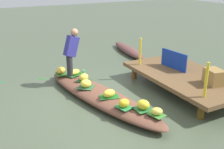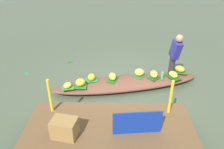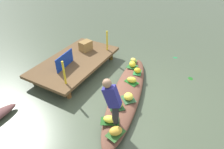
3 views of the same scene
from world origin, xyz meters
TOP-DOWN VIEW (x-y plane):
  - canal_water at (0.00, 0.00)m, footprint 40.00×40.00m
  - dock_platform at (0.44, 2.21)m, footprint 3.20×1.80m
  - vendor_boat at (0.00, 0.00)m, footprint 4.11×1.68m
  - leaf_mat_0 at (-0.72, -0.09)m, footprint 0.42×0.42m
  - banana_bunch_0 at (-0.72, -0.09)m, footprint 0.26×0.29m
  - leaf_mat_1 at (-0.33, -0.20)m, footprint 0.49×0.49m
  - banana_bunch_1 at (-0.33, -0.20)m, footprint 0.36×0.36m
  - leaf_mat_2 at (1.55, 0.48)m, footprint 0.36×0.30m
  - banana_bunch_2 at (1.55, 0.48)m, footprint 0.26×0.28m
  - leaf_mat_3 at (0.41, 0.04)m, footprint 0.36×0.47m
  - banana_bunch_3 at (0.41, 0.04)m, footprint 0.24×0.32m
  - leaf_mat_4 at (-1.51, -0.43)m, footprint 0.47×0.37m
  - banana_bunch_4 at (-1.51, -0.43)m, footprint 0.37×0.37m
  - leaf_mat_5 at (1.24, 0.38)m, footprint 0.32×0.33m
  - banana_bunch_5 at (1.24, 0.38)m, footprint 0.34×0.33m
  - leaf_mat_6 at (0.98, 0.08)m, footprint 0.38×0.33m
  - banana_bunch_6 at (0.98, 0.08)m, footprint 0.20×0.24m
  - leaf_mat_7 at (-1.26, -0.14)m, footprint 0.44×0.52m
  - banana_bunch_7 at (-1.26, -0.14)m, footprint 0.29×0.37m
  - vendor_person at (-1.24, -0.20)m, footprint 0.27×0.46m
  - water_bottle at (-0.93, 0.00)m, footprint 0.07×0.07m
  - market_banner at (-0.06, 2.21)m, footprint 0.88×0.12m
  - railing_post_west at (-0.76, 1.61)m, footprint 0.06×0.06m
  - railing_post_east at (1.64, 1.61)m, footprint 0.06×0.06m
  - produce_crate at (1.23, 2.30)m, footprint 0.49×0.40m
  - drifting_plant_0 at (3.07, -0.71)m, footprint 0.19×0.22m
  - drifting_plant_3 at (1.89, -1.50)m, footprint 0.24×0.23m

SIDE VIEW (x-z plane):
  - canal_water at x=0.00m, z-range 0.00..0.00m
  - drifting_plant_0 at x=3.07m, z-range 0.00..0.01m
  - drifting_plant_3 at x=1.89m, z-range 0.00..0.01m
  - vendor_boat at x=0.00m, z-range 0.00..0.26m
  - leaf_mat_0 at x=-0.72m, z-range 0.26..0.27m
  - leaf_mat_1 at x=-0.33m, z-range 0.26..0.27m
  - leaf_mat_2 at x=1.55m, z-range 0.26..0.27m
  - leaf_mat_3 at x=0.41m, z-range 0.26..0.27m
  - leaf_mat_4 at x=-1.51m, z-range 0.26..0.27m
  - leaf_mat_5 at x=1.24m, z-range 0.26..0.27m
  - leaf_mat_6 at x=0.98m, z-range 0.26..0.27m
  - leaf_mat_7 at x=-1.26m, z-range 0.26..0.27m
  - banana_bunch_2 at x=1.55m, z-range 0.26..0.41m
  - banana_bunch_7 at x=-1.26m, z-range 0.26..0.41m
  - banana_bunch_6 at x=0.98m, z-range 0.26..0.44m
  - banana_bunch_3 at x=0.41m, z-range 0.26..0.44m
  - banana_bunch_4 at x=-1.51m, z-range 0.26..0.44m
  - banana_bunch_1 at x=-0.33m, z-range 0.26..0.45m
  - banana_bunch_0 at x=-0.72m, z-range 0.26..0.46m
  - banana_bunch_5 at x=1.24m, z-range 0.26..0.46m
  - water_bottle at x=-0.93m, z-range 0.26..0.47m
  - dock_platform at x=0.44m, z-range 0.15..0.58m
  - produce_crate at x=1.23m, z-range 0.43..0.78m
  - market_banner at x=-0.06m, z-range 0.43..0.90m
  - railing_post_west at x=-0.76m, z-range 0.43..1.17m
  - railing_post_east at x=1.64m, z-range 0.43..1.17m
  - vendor_person at x=-1.24m, z-range 0.34..1.58m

